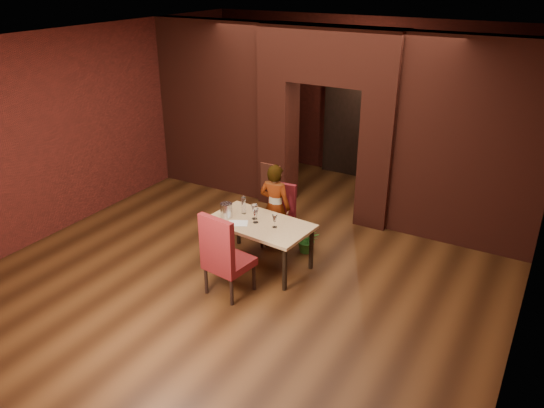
{
  "coord_description": "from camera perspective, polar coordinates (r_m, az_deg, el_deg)",
  "views": [
    {
      "loc": [
        3.55,
        -6.04,
        4.08
      ],
      "look_at": [
        0.07,
        0.0,
        0.91
      ],
      "focal_mm": 35.0,
      "sensor_mm": 36.0,
      "label": 1
    }
  ],
  "objects": [
    {
      "name": "lintel",
      "position": [
        8.89,
        6.32,
        15.66
      ],
      "size": [
        2.45,
        0.55,
        0.9
      ],
      "primitive_type": "cube",
      "color": "maroon",
      "rests_on": "ground"
    },
    {
      "name": "chair_far",
      "position": [
        8.26,
        0.6,
        -1.36
      ],
      "size": [
        0.49,
        0.49,
        0.98
      ],
      "primitive_type": "cube",
      "rotation": [
        0.0,
        0.0,
        0.1
      ],
      "color": "maroon",
      "rests_on": "ground"
    },
    {
      "name": "tasting_sheet",
      "position": [
        7.59,
        -3.67,
        -2.08
      ],
      "size": [
        0.33,
        0.3,
        0.0
      ],
      "primitive_type": "cube",
      "rotation": [
        0.0,
        0.0,
        0.5
      ],
      "color": "white",
      "rests_on": "dining_table"
    },
    {
      "name": "person_seated",
      "position": [
        8.1,
        0.33,
        -0.33
      ],
      "size": [
        0.52,
        0.36,
        1.39
      ],
      "primitive_type": "imported",
      "rotation": [
        0.0,
        0.0,
        3.2
      ],
      "color": "white",
      "rests_on": "ground"
    },
    {
      "name": "vent_panel",
      "position": [
        9.63,
        -0.17,
        2.9
      ],
      "size": [
        0.4,
        0.03,
        0.5
      ],
      "primitive_type": "cube",
      "color": "#AA4B31",
      "rests_on": "ground"
    },
    {
      "name": "pillar_left",
      "position": [
        9.67,
        0.71,
        6.77
      ],
      "size": [
        0.55,
        0.55,
        2.3
      ],
      "primitive_type": "cube",
      "color": "maroon",
      "rests_on": "ground"
    },
    {
      "name": "wine_bucket",
      "position": [
        7.74,
        -4.92,
        -0.69
      ],
      "size": [
        0.18,
        0.18,
        0.22
      ],
      "primitive_type": "cylinder",
      "color": "#B7B7BE",
      "rests_on": "dining_table"
    },
    {
      "name": "wing_wall_left",
      "position": [
        10.29,
        -6.26,
        10.31
      ],
      "size": [
        2.28,
        0.35,
        3.2
      ],
      "primitive_type": "cube",
      "color": "maroon",
      "rests_on": "ground"
    },
    {
      "name": "wall_back",
      "position": [
        10.94,
        10.42,
        10.9
      ],
      "size": [
        7.0,
        0.04,
        3.2
      ],
      "primitive_type": "cube",
      "color": "maroon",
      "rests_on": "ground"
    },
    {
      "name": "wall_right",
      "position": [
        6.53,
        27.09,
        -0.74
      ],
      "size": [
        0.04,
        8.0,
        3.2
      ],
      "primitive_type": "cube",
      "color": "maroon",
      "rests_on": "ground"
    },
    {
      "name": "chair_near",
      "position": [
        7.05,
        -4.63,
        -5.27
      ],
      "size": [
        0.61,
        0.61,
        1.2
      ],
      "primitive_type": "cube",
      "rotation": [
        0.0,
        0.0,
        3.01
      ],
      "color": "maroon",
      "rests_on": "ground"
    },
    {
      "name": "water_bottle",
      "position": [
        7.83,
        -3.07,
        -0.09
      ],
      "size": [
        0.07,
        0.07,
        0.28
      ],
      "primitive_type": "cylinder",
      "color": "silver",
      "rests_on": "dining_table"
    },
    {
      "name": "potted_plant",
      "position": [
        8.19,
        3.83,
        -3.8
      ],
      "size": [
        0.47,
        0.43,
        0.43
      ],
      "primitive_type": "imported",
      "rotation": [
        0.0,
        0.0,
        0.28
      ],
      "color": "#297224",
      "rests_on": "ground"
    },
    {
      "name": "dining_table",
      "position": [
        7.76,
        -1.34,
        -4.31
      ],
      "size": [
        1.56,
        0.97,
        0.7
      ],
      "primitive_type": "cube",
      "rotation": [
        0.0,
        0.0,
        -0.09
      ],
      "color": "tan",
      "rests_on": "ground"
    },
    {
      "name": "wine_glass_b",
      "position": [
        7.55,
        -1.79,
        -1.25
      ],
      "size": [
        0.09,
        0.09,
        0.22
      ],
      "primitive_type": null,
      "color": "white",
      "rests_on": "dining_table"
    },
    {
      "name": "wall_left",
      "position": [
        9.61,
        -18.94,
        8.14
      ],
      "size": [
        0.04,
        8.0,
        3.2
      ],
      "primitive_type": "cube",
      "color": "maroon",
      "rests_on": "ground"
    },
    {
      "name": "rear_door",
      "position": [
        11.16,
        8.15,
        8.39
      ],
      "size": [
        0.9,
        0.08,
        2.1
      ],
      "primitive_type": "cube",
      "color": "black",
      "rests_on": "ground"
    },
    {
      "name": "floor",
      "position": [
        8.11,
        -0.41,
        -5.8
      ],
      "size": [
        8.0,
        8.0,
        0.0
      ],
      "primitive_type": "plane",
      "color": "#432510",
      "rests_on": "ground"
    },
    {
      "name": "pillar_right",
      "position": [
        8.95,
        11.42,
        4.79
      ],
      "size": [
        0.55,
        0.55,
        2.3
      ],
      "primitive_type": "cube",
      "color": "maroon",
      "rests_on": "ground"
    },
    {
      "name": "wing_wall_right",
      "position": [
        8.5,
        20.7,
        5.85
      ],
      "size": [
        2.28,
        0.35,
        3.2
      ],
      "primitive_type": "cube",
      "color": "maroon",
      "rests_on": "ground"
    },
    {
      "name": "wine_glass_a",
      "position": [
        7.66,
        -1.91,
        -0.86
      ],
      "size": [
        0.09,
        0.09,
        0.23
      ],
      "primitive_type": null,
      "color": "silver",
      "rests_on": "dining_table"
    },
    {
      "name": "wall_front",
      "position": [
        4.79,
        -25.82,
        -9.52
      ],
      "size": [
        7.0,
        0.04,
        3.2
      ],
      "primitive_type": "cube",
      "color": "maroon",
      "rests_on": "ground"
    },
    {
      "name": "rear_door_frame",
      "position": [
        11.12,
        8.07,
        8.35
      ],
      "size": [
        1.02,
        0.04,
        2.22
      ],
      "primitive_type": "cube",
      "color": "black",
      "rests_on": "ground"
    },
    {
      "name": "wine_glass_c",
      "position": [
        7.42,
        0.3,
        -1.84
      ],
      "size": [
        0.08,
        0.08,
        0.19
      ],
      "primitive_type": null,
      "color": "white",
      "rests_on": "dining_table"
    },
    {
      "name": "ceiling",
      "position": [
        7.07,
        -0.49,
        17.25
      ],
      "size": [
        7.0,
        8.0,
        0.04
      ],
      "primitive_type": "cube",
      "color": "silver",
      "rests_on": "ground"
    }
  ]
}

